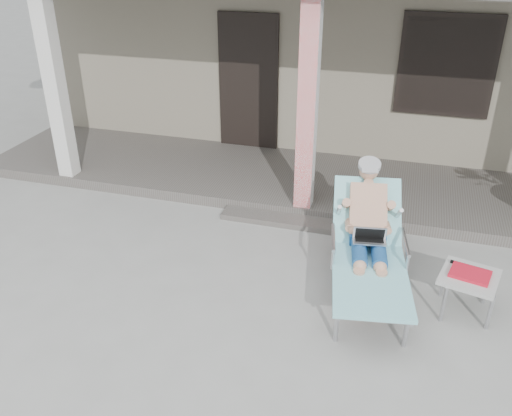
% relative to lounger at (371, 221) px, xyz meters
% --- Properties ---
extents(ground, '(60.00, 60.00, 0.00)m').
position_rel_lounger_xyz_m(ground, '(-0.95, -0.80, -0.77)').
color(ground, '#9E9E99').
rests_on(ground, ground).
extents(house, '(10.40, 5.40, 3.30)m').
position_rel_lounger_xyz_m(house, '(-0.95, 5.70, 0.90)').
color(house, gray).
rests_on(house, ground).
extents(porch_deck, '(10.00, 2.00, 0.15)m').
position_rel_lounger_xyz_m(porch_deck, '(-0.95, 2.20, -0.69)').
color(porch_deck, '#605B56').
rests_on(porch_deck, ground).
extents(porch_step, '(2.00, 0.30, 0.07)m').
position_rel_lounger_xyz_m(porch_step, '(-0.95, 1.05, -0.73)').
color(porch_step, '#605B56').
rests_on(porch_step, ground).
extents(lounger, '(1.01, 1.98, 1.25)m').
position_rel_lounger_xyz_m(lounger, '(0.00, 0.00, 0.00)').
color(lounger, '#B7B7BC').
rests_on(lounger, ground).
extents(side_table, '(0.63, 0.63, 0.47)m').
position_rel_lounger_xyz_m(side_table, '(0.99, -0.20, -0.38)').
color(side_table, '#B5B5B0').
rests_on(side_table, ground).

